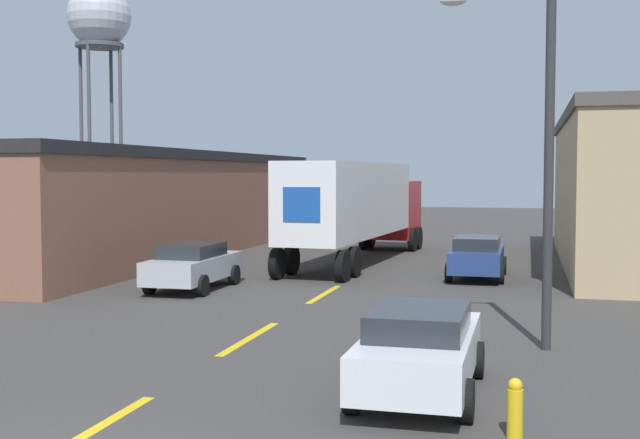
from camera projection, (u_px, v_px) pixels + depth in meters
road_centerline at (250, 338)px, 17.81m from camera, size 0.20×17.14×0.01m
warehouse_left at (127, 203)px, 36.91m from camera, size 9.44×27.56×4.65m
semi_truck at (359, 203)px, 33.09m from camera, size 3.58×14.51×4.09m
parked_car_right_near at (420, 348)px, 13.22m from camera, size 1.93×4.32×1.46m
parked_car_left_far at (193, 265)px, 25.29m from camera, size 1.93×4.32×1.46m
parked_car_right_far at (477, 256)px, 27.98m from camera, size 1.93×4.32×1.46m
water_tower at (99, 21)px, 62.38m from camera, size 4.91×4.91×18.39m
street_lamp at (535, 139)px, 16.48m from camera, size 2.36×0.32×7.52m
fire_hydrant at (515, 408)px, 11.06m from camera, size 0.22×0.22×0.84m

